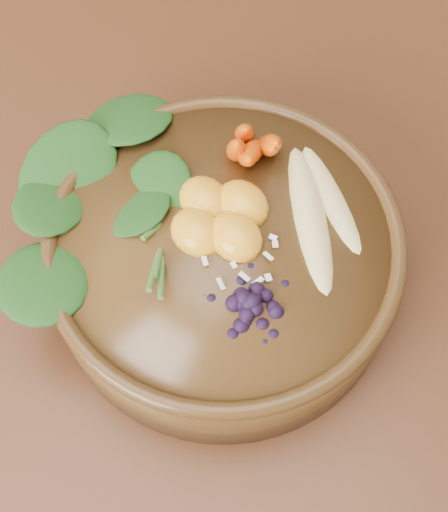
% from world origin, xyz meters
% --- Properties ---
extents(ground, '(4.00, 4.00, 0.00)m').
position_xyz_m(ground, '(0.00, 0.00, 0.00)').
color(ground, '#381E0F').
rests_on(ground, ground).
extents(stoneware_bowl, '(0.41, 0.41, 0.08)m').
position_xyz_m(stoneware_bowl, '(0.23, -0.14, 0.79)').
color(stoneware_bowl, '#4F3214').
rests_on(stoneware_bowl, dining_table).
extents(kale_heap, '(0.26, 0.25, 0.05)m').
position_xyz_m(kale_heap, '(0.21, -0.06, 0.86)').
color(kale_heap, '#1D4917').
rests_on(kale_heap, stoneware_bowl).
extents(carrot_cluster, '(0.08, 0.08, 0.09)m').
position_xyz_m(carrot_cluster, '(0.31, -0.08, 0.88)').
color(carrot_cluster, '#EA5503').
rests_on(carrot_cluster, stoneware_bowl).
extents(banana_halves, '(0.13, 0.16, 0.03)m').
position_xyz_m(banana_halves, '(0.31, -0.17, 0.85)').
color(banana_halves, '#E0CC84').
rests_on(banana_halves, stoneware_bowl).
extents(mandarin_cluster, '(0.12, 0.13, 0.03)m').
position_xyz_m(mandarin_cluster, '(0.24, -0.12, 0.85)').
color(mandarin_cluster, orange).
rests_on(mandarin_cluster, stoneware_bowl).
extents(blueberry_pile, '(0.17, 0.16, 0.04)m').
position_xyz_m(blueberry_pile, '(0.21, -0.20, 0.86)').
color(blueberry_pile, black).
rests_on(blueberry_pile, stoneware_bowl).
extents(coconut_flakes, '(0.12, 0.11, 0.01)m').
position_xyz_m(coconut_flakes, '(0.22, -0.16, 0.84)').
color(coconut_flakes, white).
rests_on(coconut_flakes, stoneware_bowl).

